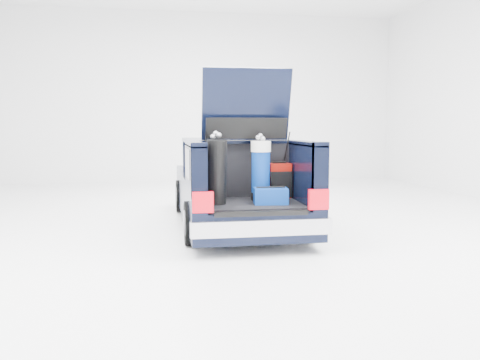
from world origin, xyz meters
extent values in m
plane|color=white|center=(0.00, 0.00, 0.00)|extent=(14.00, 14.00, 0.00)
cube|color=black|center=(0.00, 0.65, 0.50)|extent=(1.75, 3.00, 0.70)
cube|color=black|center=(0.00, 2.22, 0.40)|extent=(1.70, 0.30, 0.50)
cube|color=#AFAFB6|center=(0.00, 2.36, 0.33)|extent=(1.72, 0.10, 0.22)
cube|color=black|center=(0.00, 0.15, 1.12)|extent=(1.55, 1.95, 0.54)
cube|color=black|center=(0.00, 0.15, 1.41)|extent=(1.62, 2.05, 0.06)
cube|color=black|center=(0.00, -1.50, 0.35)|extent=(1.75, 1.30, 0.40)
cube|color=black|center=(0.00, -1.48, 0.57)|extent=(1.32, 1.18, 0.05)
cube|color=black|center=(-0.78, -1.50, 0.97)|extent=(0.20, 1.30, 0.85)
cube|color=black|center=(0.78, -1.50, 0.97)|extent=(0.20, 1.30, 0.85)
cube|color=black|center=(-0.78, -1.50, 1.41)|extent=(0.20, 1.30, 0.06)
cube|color=black|center=(0.78, -1.50, 1.41)|extent=(0.20, 1.30, 0.06)
cube|color=black|center=(0.00, -0.88, 0.97)|extent=(1.36, 0.08, 0.84)
cube|color=#AFAFB6|center=(0.00, -2.18, 0.38)|extent=(1.80, 0.12, 0.20)
cube|color=#A90712|center=(-0.74, -2.15, 0.72)|extent=(0.26, 0.07, 0.26)
cube|color=#A90712|center=(0.74, -2.15, 0.72)|extent=(0.26, 0.07, 0.26)
cube|color=black|center=(0.00, -2.15, 0.56)|extent=(1.20, 0.06, 0.06)
cube|color=black|center=(0.00, -1.05, 1.96)|extent=(1.28, 0.33, 1.03)
cube|color=black|center=(0.00, -1.01, 2.10)|extent=(0.95, 0.17, 0.54)
cylinder|color=black|center=(-0.82, 1.45, 0.31)|extent=(0.20, 0.62, 0.62)
cylinder|color=slate|center=(-0.82, 1.45, 0.31)|extent=(0.23, 0.36, 0.36)
cylinder|color=black|center=(0.82, 1.45, 0.31)|extent=(0.20, 0.62, 0.62)
cylinder|color=slate|center=(0.82, 1.45, 0.31)|extent=(0.23, 0.36, 0.36)
cylinder|color=black|center=(-0.82, -1.35, 0.31)|extent=(0.20, 0.62, 0.62)
cylinder|color=slate|center=(-0.82, -1.35, 0.31)|extent=(0.23, 0.36, 0.36)
cylinder|color=black|center=(0.82, -1.35, 0.31)|extent=(0.20, 0.62, 0.62)
cylinder|color=slate|center=(0.82, -1.35, 0.31)|extent=(0.23, 0.36, 0.36)
cube|color=#790A04|center=(0.49, -1.08, 0.85)|extent=(0.34, 0.23, 0.51)
cube|color=black|center=(0.49, -1.08, 1.12)|extent=(0.21, 0.06, 0.03)
cube|color=black|center=(0.49, -1.18, 0.80)|extent=(0.33, 0.05, 0.39)
cylinder|color=black|center=(-0.50, -1.58, 1.03)|extent=(0.32, 0.37, 0.89)
cube|color=white|center=(-0.50, -1.47, 1.07)|extent=(0.11, 0.04, 0.31)
sphere|color=#99999E|center=(-0.54, -1.56, 1.51)|extent=(0.07, 0.07, 0.07)
sphere|color=#99999E|center=(-0.47, -1.61, 1.53)|extent=(0.07, 0.07, 0.07)
cylinder|color=black|center=(0.17, -1.26, 0.65)|extent=(0.30, 0.30, 0.11)
cylinder|color=navy|center=(0.17, -1.26, 1.00)|extent=(0.27, 0.27, 0.60)
cylinder|color=white|center=(0.17, -1.26, 1.36)|extent=(0.30, 0.30, 0.15)
sphere|color=#99999E|center=(0.20, -1.24, 1.47)|extent=(0.07, 0.07, 0.07)
sphere|color=#99999E|center=(0.17, -1.22, 1.52)|extent=(0.07, 0.07, 0.07)
cube|color=navy|center=(0.23, -1.65, 0.71)|extent=(0.48, 0.34, 0.22)
cylinder|color=black|center=(0.23, -1.65, 0.83)|extent=(0.39, 0.06, 0.02)
camera|label=1|loc=(-1.31, -8.30, 1.64)|focal=38.00mm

